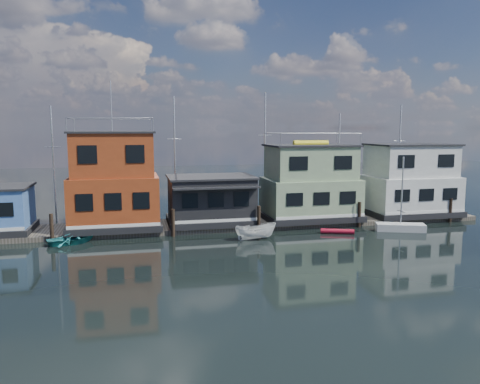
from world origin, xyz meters
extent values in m
plane|color=black|center=(0.00, 0.00, 0.00)|extent=(160.00, 160.00, 0.00)
cube|color=#595147|center=(0.00, 12.00, 0.20)|extent=(48.00, 5.00, 0.40)
cube|color=black|center=(-8.50, 12.00, 0.65)|extent=(7.40, 5.90, 0.50)
cube|color=#913717|center=(-8.50, 12.00, 2.77)|extent=(7.00, 5.50, 3.74)
cube|color=#913717|center=(-8.50, 12.00, 6.37)|extent=(6.30, 4.95, 3.46)
cube|color=black|center=(-8.50, 12.00, 8.18)|extent=(6.65, 5.23, 0.16)
cylinder|color=silver|center=(-8.50, 12.00, 10.26)|extent=(0.08, 0.08, 4.00)
cube|color=black|center=(-0.50, 12.00, 0.65)|extent=(7.40, 5.40, 0.50)
cube|color=black|center=(-0.50, 12.00, 2.60)|extent=(7.00, 5.00, 3.40)
cube|color=black|center=(-0.50, 12.00, 4.38)|extent=(7.30, 5.30, 0.16)
cube|color=black|center=(-0.50, 9.20, 3.79)|extent=(7.00, 1.20, 0.12)
cube|color=black|center=(8.50, 12.00, 0.65)|extent=(8.40, 5.90, 0.50)
cube|color=#8CA57A|center=(8.50, 12.00, 2.46)|extent=(8.00, 5.50, 3.12)
cube|color=#8CA57A|center=(8.50, 12.00, 5.46)|extent=(7.20, 4.95, 2.88)
cube|color=black|center=(8.50, 12.00, 6.98)|extent=(7.60, 5.23, 0.16)
cylinder|color=yellow|center=(8.50, 12.00, 7.15)|extent=(3.20, 0.56, 0.56)
cube|color=black|center=(18.50, 12.00, 0.65)|extent=(8.40, 5.90, 0.50)
cube|color=silver|center=(18.50, 12.00, 2.46)|extent=(8.00, 5.50, 3.12)
cube|color=silver|center=(18.50, 12.00, 5.46)|extent=(7.20, 4.95, 2.88)
cube|color=black|center=(18.50, 12.00, 6.98)|extent=(7.60, 5.23, 0.16)
cylinder|color=#2D2116|center=(-13.00, 9.20, 1.10)|extent=(0.28, 0.28, 2.20)
cylinder|color=#2D2116|center=(-4.00, 9.20, 1.10)|extent=(0.28, 0.28, 2.20)
cylinder|color=#2D2116|center=(3.00, 9.20, 1.10)|extent=(0.28, 0.28, 2.20)
cylinder|color=#2D2116|center=(12.00, 9.20, 1.10)|extent=(0.28, 0.28, 2.20)
cylinder|color=#2D2116|center=(21.00, 9.20, 1.10)|extent=(0.28, 0.28, 2.20)
cylinder|color=silver|center=(-14.00, 18.00, 5.25)|extent=(0.16, 0.16, 10.50)
cylinder|color=silver|center=(-14.00, 18.00, 6.83)|extent=(1.40, 0.06, 0.06)
cylinder|color=silver|center=(-3.00, 18.00, 5.75)|extent=(0.16, 0.16, 11.50)
cylinder|color=silver|center=(-3.00, 18.00, 7.48)|extent=(1.40, 0.06, 0.06)
cylinder|color=silver|center=(6.00, 18.00, 6.00)|extent=(0.16, 0.16, 12.00)
cylinder|color=silver|center=(6.00, 18.00, 7.80)|extent=(1.40, 0.06, 0.06)
cylinder|color=silver|center=(14.00, 18.00, 5.00)|extent=(0.16, 0.16, 10.00)
cylinder|color=silver|center=(14.00, 18.00, 6.50)|extent=(1.40, 0.06, 0.06)
cylinder|color=silver|center=(21.00, 18.00, 5.50)|extent=(0.16, 0.16, 11.00)
cylinder|color=silver|center=(21.00, 18.00, 7.15)|extent=(1.40, 0.06, 0.06)
imported|color=teal|center=(-11.59, 8.55, 0.35)|extent=(3.95, 3.34, 0.70)
cube|color=silver|center=(14.66, 7.05, 0.31)|extent=(4.13, 2.61, 0.61)
cylinder|color=silver|center=(14.66, 7.05, 3.40)|extent=(0.12, 0.12, 5.58)
cube|color=silver|center=(14.66, 7.05, 1.66)|extent=(0.48, 1.16, 0.05)
imported|color=white|center=(2.09, 6.74, 0.63)|extent=(3.32, 1.36, 1.26)
cylinder|color=#B5132A|center=(9.09, 7.25, 0.20)|extent=(2.64, 1.34, 0.39)
camera|label=1|loc=(-6.94, -27.21, 8.51)|focal=35.00mm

